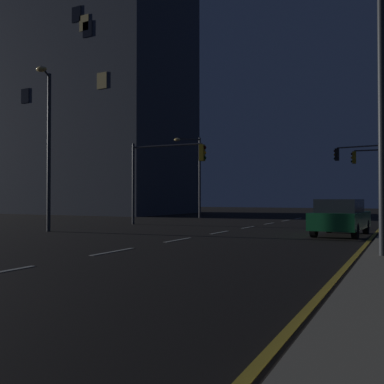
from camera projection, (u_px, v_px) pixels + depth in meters
The scene contains 10 objects.
ground_plane at pixel (224, 232), 20.04m from camera, with size 112.00×112.00×0.00m, color black.
lane_markings_center at pixel (248, 227), 23.15m from camera, with size 0.14×50.00×0.01m.
lane_edge_line at pixel (379, 229), 21.49m from camera, with size 0.14×53.00×0.01m.
car at pixel (341, 217), 17.87m from camera, with size 2.07×4.50×1.57m.
traffic_light_mid_right at pixel (367, 165), 31.65m from camera, with size 4.40×0.57×5.70m.
traffic_light_far_center at pixel (165, 165), 25.12m from camera, with size 4.93×0.60×5.03m.
traffic_light_far_right at pixel (376, 168), 32.10m from camera, with size 3.25×0.52×5.46m.
street_lamp_far_end at pixel (195, 169), 34.46m from camera, with size 1.71×1.71×6.66m.
street_lamp_corner at pixel (48, 136), 20.04m from camera, with size 1.22×1.56×7.69m.
building_distant at pixel (97, 79), 46.73m from camera, with size 19.53×12.60×29.94m.
Camera 1 is at (7.82, -1.04, 1.58)m, focal length 39.10 mm.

